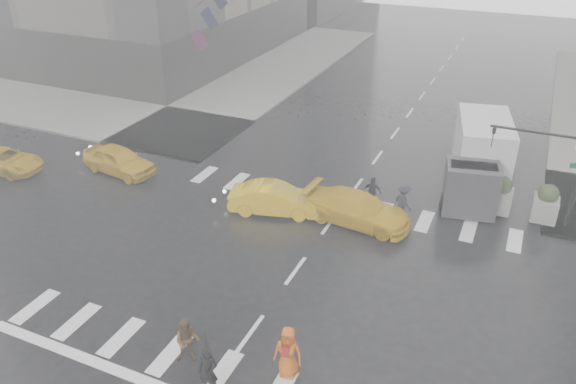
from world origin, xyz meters
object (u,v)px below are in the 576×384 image
at_px(traffic_signal_pole, 557,161).
at_px(pedestrian_brown, 187,341).
at_px(taxi_front, 119,160).
at_px(taxi_mid, 275,199).
at_px(pedestrian_orange, 288,352).
at_px(box_truck, 479,157).

relative_size(traffic_signal_pole, pedestrian_brown, 2.67).
distance_m(pedestrian_brown, taxi_front, 15.13).
bearing_deg(taxi_front, pedestrian_brown, -124.58).
distance_m(pedestrian_brown, taxi_mid, 9.99).
relative_size(pedestrian_orange, box_truck, 0.28).
height_order(traffic_signal_pole, box_truck, traffic_signal_pole).
xyz_separation_m(taxi_mid, box_truck, (8.41, 6.15, 1.18)).
relative_size(pedestrian_brown, taxi_mid, 0.39).
height_order(taxi_mid, box_truck, box_truck).
relative_size(traffic_signal_pole, box_truck, 0.67).
relative_size(pedestrian_brown, taxi_front, 0.39).
bearing_deg(box_truck, pedestrian_orange, -115.06).
distance_m(traffic_signal_pole, taxi_mid, 12.70).
bearing_deg(pedestrian_brown, traffic_signal_pole, 28.26).
bearing_deg(taxi_mid, pedestrian_brown, 173.72).
xyz_separation_m(taxi_front, taxi_mid, (9.58, -0.43, -0.03)).
distance_m(traffic_signal_pole, box_truck, 4.16).
relative_size(taxi_mid, box_truck, 0.65).
height_order(traffic_signal_pole, pedestrian_orange, traffic_signal_pole).
xyz_separation_m(pedestrian_brown, taxi_mid, (-1.50, 9.87, -0.12)).
height_order(pedestrian_brown, taxi_mid, pedestrian_brown).
height_order(traffic_signal_pole, taxi_front, traffic_signal_pole).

